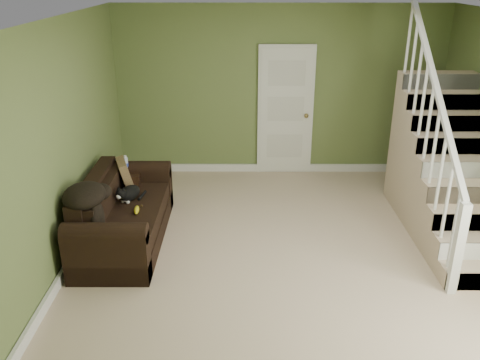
{
  "coord_description": "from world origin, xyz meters",
  "views": [
    {
      "loc": [
        -0.58,
        -4.97,
        3.05
      ],
      "look_at": [
        -0.6,
        0.37,
        0.82
      ],
      "focal_mm": 38.0,
      "sensor_mm": 36.0,
      "label": 1
    }
  ],
  "objects_px": {
    "sofa": "(122,217)",
    "banana": "(137,210)",
    "cat": "(129,194)",
    "side_table": "(124,190)"
  },
  "relations": [
    {
      "from": "sofa",
      "to": "banana",
      "type": "xyz_separation_m",
      "value": [
        0.21,
        -0.12,
        0.16
      ]
    },
    {
      "from": "sofa",
      "to": "side_table",
      "type": "bearing_deg",
      "value": 100.74
    },
    {
      "from": "sofa",
      "to": "cat",
      "type": "height_order",
      "value": "sofa"
    },
    {
      "from": "sofa",
      "to": "banana",
      "type": "distance_m",
      "value": 0.29
    },
    {
      "from": "side_table",
      "to": "sofa",
      "type": "bearing_deg",
      "value": -79.26
    },
    {
      "from": "cat",
      "to": "banana",
      "type": "distance_m",
      "value": 0.36
    },
    {
      "from": "sofa",
      "to": "side_table",
      "type": "relative_size",
      "value": 2.54
    },
    {
      "from": "cat",
      "to": "banana",
      "type": "relative_size",
      "value": 2.47
    },
    {
      "from": "sofa",
      "to": "banana",
      "type": "relative_size",
      "value": 9.83
    },
    {
      "from": "banana",
      "to": "cat",
      "type": "bearing_deg",
      "value": 107.92
    }
  ]
}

